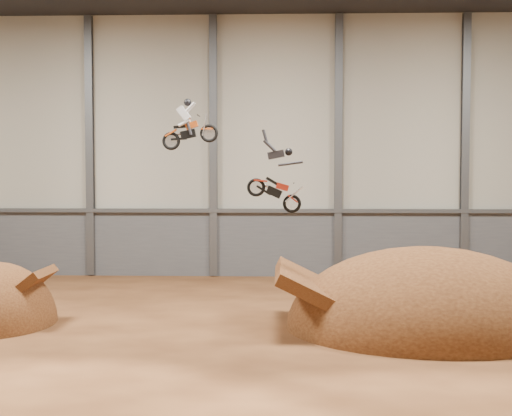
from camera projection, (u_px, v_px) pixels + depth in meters
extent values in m
plane|color=#472613|center=(272.00, 343.00, 23.53)|extent=(40.00, 40.00, 0.00)
cube|color=#ABA798|center=(276.00, 146.00, 38.13)|extent=(40.00, 0.10, 14.00)
cube|color=#4D4F54|center=(276.00, 244.00, 38.30)|extent=(39.80, 0.18, 3.50)
cube|color=#47494F|center=(276.00, 211.00, 38.06)|extent=(39.80, 0.35, 0.20)
cube|color=#47494F|center=(90.00, 146.00, 38.28)|extent=(0.40, 0.36, 13.90)
cube|color=#47494F|center=(213.00, 146.00, 38.05)|extent=(0.40, 0.36, 13.90)
cube|color=#47494F|center=(338.00, 146.00, 37.81)|extent=(0.40, 0.36, 13.90)
cube|color=#47494F|center=(465.00, 146.00, 37.58)|extent=(0.40, 0.36, 13.90)
ellipsoid|color=#3F200F|center=(427.00, 328.00, 25.76)|extent=(10.20, 9.02, 5.88)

